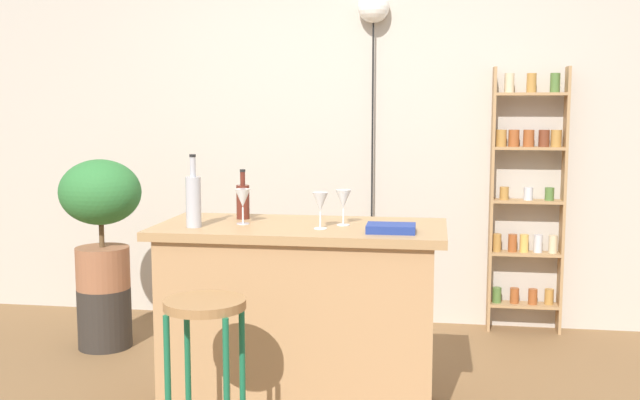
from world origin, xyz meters
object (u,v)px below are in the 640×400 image
bottle_wine_red (243,200)px  wine_glass_center (243,199)px  spice_shelf (527,196)px  potted_plant (101,210)px  wine_glass_left (343,200)px  pendant_globe_light (373,12)px  wine_glass_right (320,203)px  bottle_spirits_clear (193,200)px  bar_stool (206,349)px  plant_stool (105,317)px  cookbook (391,228)px

bottle_wine_red → wine_glass_center: bottle_wine_red is taller
spice_shelf → potted_plant: 2.63m
wine_glass_left → pendant_globe_light: size_ratio=0.08×
spice_shelf → wine_glass_center: (-1.45, -1.53, 0.14)m
wine_glass_center → wine_glass_right: bearing=-12.3°
bottle_wine_red → wine_glass_right: (0.42, -0.24, 0.03)m
bottle_spirits_clear → wine_glass_right: bearing=4.0°
bar_stool → potted_plant: size_ratio=0.92×
wine_glass_center → wine_glass_left: bearing=4.4°
plant_stool → pendant_globe_light: (1.54, 0.76, 1.86)m
plant_stool → bottle_spirits_clear: bottle_spirits_clear is taller
wine_glass_left → wine_glass_right: 0.15m
bottle_spirits_clear → cookbook: bottle_spirits_clear is taller
spice_shelf → wine_glass_left: size_ratio=10.29×
bottle_wine_red → wine_glass_center: 0.17m
potted_plant → bar_stool: bearing=-53.0°
spice_shelf → plant_stool: (-2.53, -0.73, -0.70)m
bar_stool → wine_glass_center: (-0.02, 0.66, 0.49)m
bottle_spirits_clear → bottle_wine_red: bottle_spirits_clear is taller
bar_stool → pendant_globe_light: (0.44, 2.22, 1.52)m
bottle_wine_red → plant_stool: bearing=148.4°
pendant_globe_light → bottle_spirits_clear: bearing=-111.5°
bottle_wine_red → wine_glass_right: bearing=-30.4°
wine_glass_left → cookbook: bearing=-34.8°
pendant_globe_light → potted_plant: bearing=-153.8°
plant_stool → wine_glass_left: (1.54, -0.76, 0.84)m
bar_stool → wine_glass_center: wine_glass_center is taller
spice_shelf → wine_glass_right: spice_shelf is taller
spice_shelf → plant_stool: spice_shelf is taller
potted_plant → bottle_spirits_clear: bearing=-46.2°
potted_plant → bottle_spirits_clear: (0.88, -0.92, 0.19)m
potted_plant → wine_glass_left: potted_plant is taller
wine_glass_center → bottle_spirits_clear: bearing=-148.2°
bottle_spirits_clear → pendant_globe_light: (0.66, 1.68, 1.02)m
bar_stool → spice_shelf: bearing=56.9°
bottle_spirits_clear → bottle_wine_red: (0.15, 0.28, -0.03)m
bottle_spirits_clear → pendant_globe_light: size_ratio=0.15×
spice_shelf → potted_plant: bearing=-163.9°
potted_plant → pendant_globe_light: 2.10m
spice_shelf → wine_glass_center: size_ratio=10.29×
bottle_spirits_clear → wine_glass_center: 0.23m
wine_glass_right → spice_shelf: bearing=56.2°
plant_stool → pendant_globe_light: size_ratio=0.17×
bar_stool → potted_plant: bearing=127.0°
bar_stool → cookbook: bearing=39.1°
spice_shelf → potted_plant: size_ratio=2.18×
bottle_spirits_clear → potted_plant: bearing=133.8°
bottle_wine_red → wine_glass_right: size_ratio=1.46×
wine_glass_right → wine_glass_center: bearing=167.7°
bar_stool → bottle_wine_red: bottle_wine_red is taller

